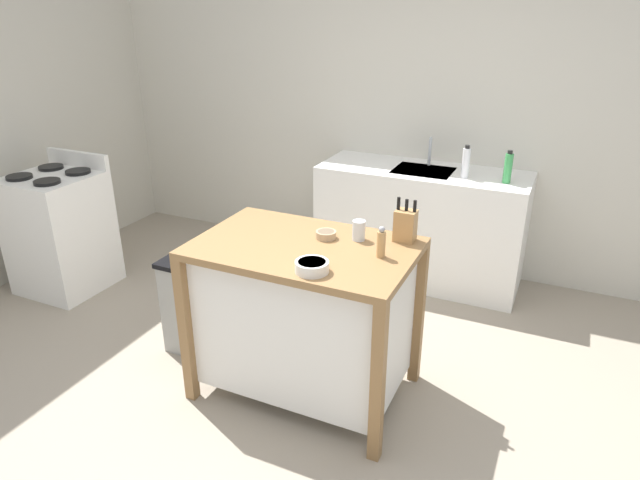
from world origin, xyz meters
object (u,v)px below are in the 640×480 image
(bowl_ceramic_small, at_px, (312,266))
(stove, at_px, (61,232))
(knife_block, at_px, (405,225))
(bottle_spray_cleaner, at_px, (508,168))
(drinking_cup, at_px, (359,230))
(bottle_hand_soap, at_px, (466,163))
(pepper_grinder, at_px, (381,243))
(kitchen_island, at_px, (305,312))
(sink_faucet, at_px, (430,151))
(bowl_ceramic_wide, at_px, (326,234))
(trash_bin, at_px, (195,305))

(bowl_ceramic_small, relative_size, stove, 0.16)
(knife_block, bearing_deg, bottle_spray_cleaner, 75.31)
(bottle_spray_cleaner, height_order, stove, bottle_spray_cleaner)
(drinking_cup, xyz_separation_m, stove, (-2.51, 0.18, -0.51))
(bowl_ceramic_small, bearing_deg, bottle_hand_soap, 79.75)
(pepper_grinder, height_order, bottle_spray_cleaner, bottle_spray_cleaner)
(kitchen_island, xyz_separation_m, bottle_spray_cleaner, (0.81, 1.60, 0.51))
(bottle_spray_cleaner, bearing_deg, knife_block, -104.69)
(knife_block, bearing_deg, pepper_grinder, -100.88)
(bowl_ceramic_small, bearing_deg, pepper_grinder, 51.17)
(knife_block, bearing_deg, stove, 178.22)
(sink_faucet, relative_size, bottle_spray_cleaner, 0.94)
(bowl_ceramic_wide, height_order, pepper_grinder, pepper_grinder)
(stove, bearing_deg, pepper_grinder, -7.11)
(pepper_grinder, bearing_deg, stove, 172.89)
(kitchen_island, bearing_deg, stove, 170.91)
(bowl_ceramic_wide, distance_m, pepper_grinder, 0.36)
(sink_faucet, height_order, bottle_spray_cleaner, bottle_spray_cleaner)
(bowl_ceramic_wide, relative_size, bottle_hand_soap, 0.46)
(drinking_cup, height_order, bottle_hand_soap, bottle_hand_soap)
(sink_faucet, xyz_separation_m, bottle_hand_soap, (0.32, -0.22, 0.00))
(bowl_ceramic_wide, xyz_separation_m, bottle_spray_cleaner, (0.74, 1.47, 0.08))
(drinking_cup, bearing_deg, bowl_ceramic_small, -97.66)
(kitchen_island, distance_m, pepper_grinder, 0.64)
(kitchen_island, distance_m, trash_bin, 0.85)
(drinking_cup, relative_size, bottle_spray_cleaner, 0.46)
(sink_faucet, xyz_separation_m, stove, (-2.46, -1.46, -0.56))
(kitchen_island, distance_m, bottle_hand_soap, 1.76)
(kitchen_island, xyz_separation_m, sink_faucet, (0.19, 1.82, 0.51))
(drinking_cup, relative_size, trash_bin, 0.17)
(knife_block, distance_m, trash_bin, 1.47)
(bowl_ceramic_small, bearing_deg, bowl_ceramic_wide, 104.98)
(knife_block, distance_m, bottle_hand_soap, 1.32)
(knife_block, distance_m, sink_faucet, 1.57)
(bottle_hand_soap, bearing_deg, knife_block, -92.20)
(stove, bearing_deg, drinking_cup, -4.08)
(bowl_ceramic_wide, bearing_deg, stove, 174.31)
(bowl_ceramic_wide, height_order, stove, stove)
(knife_block, relative_size, bowl_ceramic_wide, 2.14)
(knife_block, relative_size, stove, 0.23)
(trash_bin, bearing_deg, stove, 168.76)
(bowl_ceramic_small, distance_m, pepper_grinder, 0.38)
(bowl_ceramic_small, xyz_separation_m, drinking_cup, (0.06, 0.45, 0.03))
(drinking_cup, bearing_deg, bottle_hand_soap, 78.93)
(kitchen_island, height_order, drinking_cup, drinking_cup)
(knife_block, height_order, sink_faucet, knife_block)
(sink_faucet, bearing_deg, bowl_ceramic_small, -90.45)
(bowl_ceramic_wide, height_order, bottle_spray_cleaner, bottle_spray_cleaner)
(bowl_ceramic_small, height_order, bottle_spray_cleaner, bottle_spray_cleaner)
(drinking_cup, distance_m, stove, 2.56)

